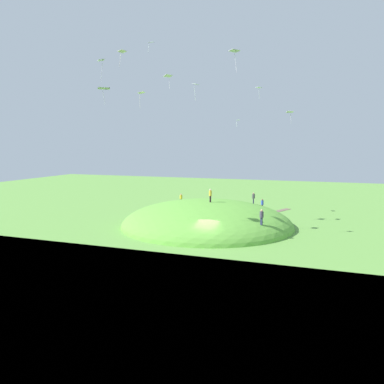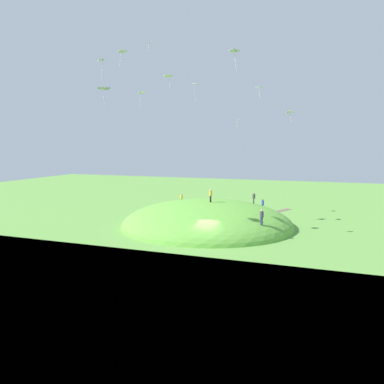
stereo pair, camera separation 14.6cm
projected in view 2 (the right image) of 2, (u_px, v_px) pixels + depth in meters
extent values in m
plane|color=#639C42|center=(207.00, 243.00, 42.84)|extent=(160.00, 160.00, 0.00)
ellipsoid|color=#61A83C|center=(207.00, 226.00, 51.94)|extent=(22.95, 23.61, 7.01)
cube|color=#6F574E|center=(273.00, 212.00, 62.04)|extent=(9.75, 5.25, 0.04)
cube|color=black|center=(211.00, 199.00, 50.27)|extent=(0.23, 0.19, 0.86)
cylinder|color=gold|center=(211.00, 193.00, 50.18)|extent=(0.50, 0.50, 0.68)
sphere|color=beige|center=(211.00, 190.00, 50.12)|extent=(0.26, 0.26, 0.26)
cube|color=#272C49|center=(261.00, 221.00, 43.77)|extent=(0.21, 0.28, 0.88)
cylinder|color=#3F394D|center=(262.00, 215.00, 43.67)|extent=(0.58, 0.58, 0.70)
sphere|color=tan|center=(262.00, 211.00, 43.61)|extent=(0.26, 0.26, 0.26)
cube|color=black|center=(181.00, 201.00, 61.28)|extent=(0.24, 0.26, 0.80)
cylinder|color=gold|center=(181.00, 197.00, 61.19)|extent=(0.58, 0.58, 0.63)
sphere|color=tan|center=(181.00, 194.00, 61.14)|extent=(0.24, 0.24, 0.24)
cube|color=#554746|center=(263.00, 207.00, 58.21)|extent=(0.21, 0.24, 0.82)
cylinder|color=#304AB6|center=(263.00, 203.00, 58.12)|extent=(0.54, 0.54, 0.65)
sphere|color=brown|center=(263.00, 200.00, 58.07)|extent=(0.25, 0.25, 0.25)
cube|color=#272747|center=(254.00, 201.00, 53.26)|extent=(0.25, 0.19, 0.75)
cylinder|color=#404043|center=(254.00, 196.00, 53.18)|extent=(0.52, 0.52, 0.59)
sphere|color=#A3695E|center=(254.00, 193.00, 53.13)|extent=(0.23, 0.23, 0.23)
cube|color=silver|center=(104.00, 88.00, 38.57)|extent=(1.37, 1.46, 0.11)
cylinder|color=silver|center=(104.00, 98.00, 38.41)|extent=(0.11, 0.23, 1.36)
cube|color=white|center=(234.00, 51.00, 37.07)|extent=(1.28, 1.20, 0.10)
cylinder|color=white|center=(235.00, 63.00, 37.32)|extent=(0.07, 0.29, 1.82)
cube|color=white|center=(101.00, 60.00, 39.60)|extent=(1.19, 1.18, 0.17)
cylinder|color=white|center=(102.00, 72.00, 39.88)|extent=(0.21, 0.17, 1.92)
cube|color=white|center=(290.00, 112.00, 41.32)|extent=(0.75, 0.87, 0.16)
cylinder|color=white|center=(291.00, 119.00, 41.54)|extent=(0.19, 0.14, 1.08)
cube|color=white|center=(151.00, 42.00, 39.49)|extent=(0.45, 0.63, 0.11)
cylinder|color=white|center=(149.00, 48.00, 39.43)|extent=(0.06, 0.09, 0.90)
cube|color=white|center=(196.00, 84.00, 48.57)|extent=(1.12, 0.92, 0.15)
cylinder|color=white|center=(195.00, 93.00, 48.58)|extent=(0.20, 0.16, 1.90)
cube|color=white|center=(259.00, 87.00, 48.23)|extent=(0.91, 0.85, 0.05)
cylinder|color=white|center=(259.00, 94.00, 48.52)|extent=(0.09, 0.19, 1.13)
cube|color=silver|center=(122.00, 51.00, 41.66)|extent=(1.05, 0.81, 0.17)
cylinder|color=silver|center=(120.00, 60.00, 41.85)|extent=(0.15, 0.21, 1.43)
cube|color=white|center=(168.00, 76.00, 48.36)|extent=(1.32, 1.21, 0.22)
cylinder|color=white|center=(170.00, 83.00, 48.39)|extent=(0.10, 0.12, 1.38)
cube|color=white|center=(142.00, 93.00, 48.40)|extent=(1.31, 1.04, 0.20)
cylinder|color=white|center=(140.00, 101.00, 48.57)|extent=(0.15, 0.12, 1.64)
cube|color=white|center=(238.00, 120.00, 57.40)|extent=(0.90, 0.73, 0.05)
cylinder|color=white|center=(237.00, 124.00, 57.61)|extent=(0.13, 0.14, 0.85)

